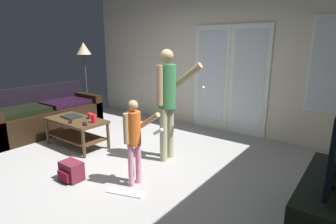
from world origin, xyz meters
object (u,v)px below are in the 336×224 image
at_px(person_adult, 168,96).
at_px(cup_by_laptop, 94,119).
at_px(cup_near_edge, 90,116).
at_px(laptop_closed, 72,116).
at_px(coffee_table, 76,126).
at_px(floor_lamp, 84,53).
at_px(tv_remote_black, 70,121).
at_px(tv_stand, 328,205).
at_px(loose_keyboard, 126,192).
at_px(backpack, 71,171).
at_px(dvd_remote_slim, 85,124).
at_px(leather_couch, 44,116).
at_px(person_child, 135,135).

distance_m(person_adult, cup_by_laptop, 1.27).
relative_size(person_adult, cup_near_edge, 17.72).
xyz_separation_m(person_adult, laptop_closed, (-1.68, -0.47, -0.48)).
height_order(coffee_table, floor_lamp, floor_lamp).
height_order(coffee_table, tv_remote_black, tv_remote_black).
height_order(tv_stand, person_adult, person_adult).
height_order(loose_keyboard, laptop_closed, laptop_closed).
bearing_deg(person_adult, cup_by_laptop, -158.30).
bearing_deg(tv_stand, backpack, -162.38).
height_order(coffee_table, laptop_closed, laptop_closed).
xyz_separation_m(tv_remote_black, dvd_remote_slim, (0.29, 0.05, 0.00)).
xyz_separation_m(floor_lamp, dvd_remote_slim, (1.90, -1.46, -0.99)).
bearing_deg(floor_lamp, cup_by_laptop, -34.09).
distance_m(backpack, cup_near_edge, 1.27).
bearing_deg(backpack, tv_stand, 17.62).
bearing_deg(coffee_table, person_adult, 17.97).
relative_size(tv_stand, backpack, 4.54).
height_order(leather_couch, dvd_remote_slim, leather_couch).
distance_m(cup_by_laptop, tv_remote_black, 0.39).
relative_size(leather_couch, tv_remote_black, 12.30).
bearing_deg(dvd_remote_slim, backpack, -18.32).
distance_m(laptop_closed, dvd_remote_slim, 0.55).
distance_m(person_adult, dvd_remote_slim, 1.38).
bearing_deg(backpack, floor_lamp, 139.39).
relative_size(cup_near_edge, tv_remote_black, 0.53).
distance_m(laptop_closed, tv_remote_black, 0.31).
xyz_separation_m(leather_couch, tv_stand, (4.85, -0.01, -0.06)).
bearing_deg(laptop_closed, coffee_table, -6.07).
bearing_deg(tv_remote_black, coffee_table, 159.39).
bearing_deg(floor_lamp, leather_couch, -76.04).
distance_m(tv_stand, loose_keyboard, 2.05).
height_order(leather_couch, coffee_table, leather_couch).
bearing_deg(cup_near_edge, floor_lamp, 144.72).
bearing_deg(cup_by_laptop, backpack, -56.45).
bearing_deg(tv_remote_black, leather_couch, -151.93).
relative_size(laptop_closed, cup_by_laptop, 2.39).
distance_m(tv_stand, person_child, 2.05).
distance_m(floor_lamp, backpack, 3.51).
relative_size(loose_keyboard, cup_by_laptop, 3.53).
relative_size(loose_keyboard, cup_near_edge, 5.07).
bearing_deg(tv_remote_black, laptop_closed, -177.51).
distance_m(leather_couch, coffee_table, 1.21).
distance_m(coffee_table, tv_stand, 3.64).
relative_size(backpack, dvd_remote_slim, 1.69).
height_order(cup_near_edge, cup_by_laptop, cup_by_laptop).
xyz_separation_m(floor_lamp, tv_remote_black, (1.60, -1.51, -0.99)).
xyz_separation_m(coffee_table, person_child, (1.67, -0.35, 0.29)).
bearing_deg(cup_near_edge, leather_couch, -177.65).
distance_m(tv_stand, person_adult, 2.27).
height_order(tv_stand, dvd_remote_slim, dvd_remote_slim).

